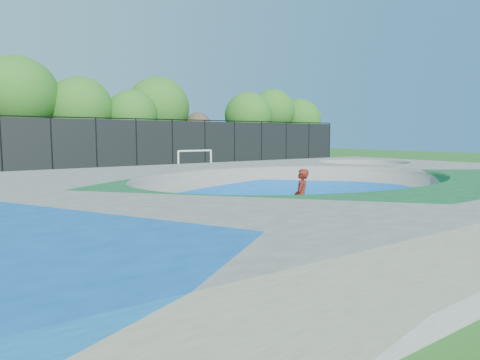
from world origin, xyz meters
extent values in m
plane|color=#1D5918|center=(0.00, 0.00, 0.00)|extent=(120.00, 120.00, 0.00)
cube|color=gray|center=(0.00, 0.00, 0.75)|extent=(22.00, 14.00, 1.50)
imported|color=red|center=(-0.44, -0.64, 0.88)|extent=(0.77, 0.72, 1.77)
cube|color=black|center=(-0.44, -0.64, 0.03)|extent=(0.76, 0.64, 0.05)
cylinder|color=white|center=(3.81, 15.73, 0.85)|extent=(0.12, 0.12, 1.70)
cylinder|color=white|center=(6.37, 15.73, 0.85)|extent=(0.12, 0.12, 1.70)
cylinder|color=white|center=(5.09, 15.73, 1.70)|extent=(2.55, 0.12, 0.12)
cylinder|color=black|center=(-6.00, 21.00, 2.00)|extent=(0.09, 0.09, 4.00)
cylinder|color=black|center=(-3.00, 21.00, 2.00)|extent=(0.09, 0.09, 4.00)
cylinder|color=black|center=(0.00, 21.00, 2.00)|extent=(0.09, 0.09, 4.00)
cylinder|color=black|center=(3.00, 21.00, 2.00)|extent=(0.09, 0.09, 4.00)
cylinder|color=black|center=(6.00, 21.00, 2.00)|extent=(0.09, 0.09, 4.00)
cylinder|color=black|center=(9.00, 21.00, 2.00)|extent=(0.09, 0.09, 4.00)
cylinder|color=black|center=(12.00, 21.00, 2.00)|extent=(0.09, 0.09, 4.00)
cylinder|color=black|center=(15.00, 21.00, 2.00)|extent=(0.09, 0.09, 4.00)
cylinder|color=black|center=(18.00, 21.00, 2.00)|extent=(0.09, 0.09, 4.00)
cylinder|color=black|center=(21.00, 21.00, 2.00)|extent=(0.09, 0.09, 4.00)
cylinder|color=black|center=(24.00, 21.00, 2.00)|extent=(0.09, 0.09, 4.00)
cube|color=black|center=(0.00, 21.00, 2.00)|extent=(48.00, 0.03, 3.80)
cylinder|color=black|center=(0.00, 21.00, 4.00)|extent=(48.00, 0.08, 0.08)
cylinder|color=#4A2E25|center=(-4.07, 26.43, 1.77)|extent=(0.44, 0.44, 3.53)
sphere|color=#286A1C|center=(-4.07, 26.43, 5.75)|extent=(5.91, 5.91, 5.91)
cylinder|color=#4A2E25|center=(0.33, 26.04, 1.45)|extent=(0.44, 0.44, 2.90)
sphere|color=#286A1C|center=(0.33, 26.04, 4.86)|extent=(5.22, 5.22, 5.22)
cylinder|color=#4A2E25|center=(4.35, 25.19, 1.43)|extent=(0.44, 0.44, 2.86)
sphere|color=#286A1C|center=(4.35, 25.19, 4.46)|extent=(4.26, 4.26, 4.26)
cylinder|color=#4A2E25|center=(7.54, 26.95, 1.56)|extent=(0.44, 0.44, 3.11)
sphere|color=#286A1C|center=(7.54, 26.95, 5.26)|extent=(5.72, 5.72, 5.72)
cylinder|color=#4A2E25|center=(11.73, 26.94, 1.30)|extent=(0.44, 0.44, 2.61)
sphere|color=brown|center=(11.73, 26.94, 3.71)|extent=(2.60, 2.60, 2.60)
cylinder|color=#4A2E25|center=(16.48, 25.05, 1.46)|extent=(0.44, 0.44, 2.92)
sphere|color=#286A1C|center=(16.48, 25.05, 4.71)|extent=(4.77, 4.77, 4.77)
cylinder|color=#4A2E25|center=(19.88, 25.28, 1.77)|extent=(0.44, 0.44, 3.54)
sphere|color=#286A1C|center=(19.88, 25.28, 5.28)|extent=(4.62, 4.62, 4.62)
cylinder|color=#4A2E25|center=(24.04, 25.63, 1.31)|extent=(0.44, 0.44, 2.63)
sphere|color=#286A1C|center=(24.04, 25.63, 4.43)|extent=(4.79, 4.79, 4.79)
camera|label=1|loc=(-9.30, -9.97, 2.77)|focal=32.00mm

